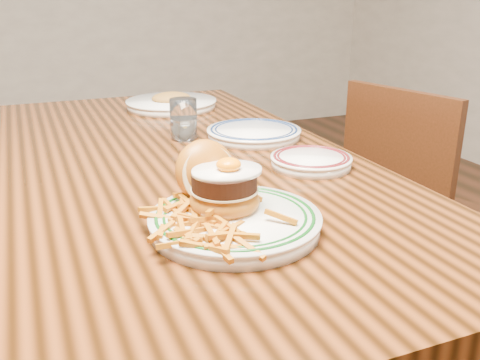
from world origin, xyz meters
name	(u,v)px	position (x,y,z in m)	size (l,w,h in m)	color
table	(173,192)	(0.00, 0.00, 0.66)	(0.85, 1.60, 0.75)	black
chair_right	(413,207)	(0.82, 0.09, 0.46)	(0.48, 0.48, 0.85)	#411D0D
main_plate	(230,206)	(-0.01, -0.41, 0.79)	(0.29, 0.30, 0.14)	white
side_plate	(311,160)	(0.27, -0.19, 0.77)	(0.18, 0.19, 0.03)	white
rear_plate	(254,132)	(0.25, 0.09, 0.77)	(0.25, 0.25, 0.03)	white
water_glass	(184,121)	(0.08, 0.15, 0.80)	(0.07, 0.07, 0.11)	white
far_plate	(171,103)	(0.15, 0.54, 0.77)	(0.30, 0.30, 0.05)	white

